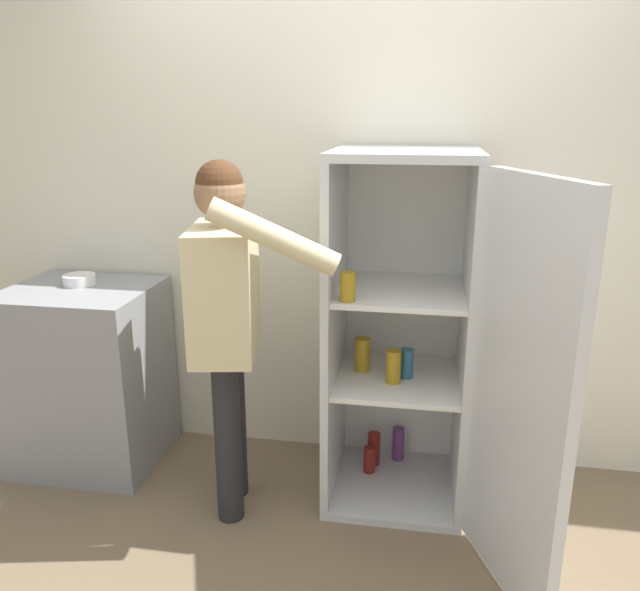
{
  "coord_description": "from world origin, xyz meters",
  "views": [
    {
      "loc": [
        0.32,
        -2.01,
        1.74
      ],
      "look_at": [
        -0.13,
        0.62,
        0.94
      ],
      "focal_mm": 35.0,
      "sensor_mm": 36.0,
      "label": 1
    }
  ],
  "objects": [
    {
      "name": "ground_plane",
      "position": [
        0.0,
        0.0,
        0.0
      ],
      "size": [
        12.0,
        12.0,
        0.0
      ],
      "primitive_type": "plane",
      "color": "#7A664C"
    },
    {
      "name": "wall_back",
      "position": [
        0.0,
        0.98,
        1.27
      ],
      "size": [
        7.0,
        0.06,
        2.55
      ],
      "color": "silver",
      "rests_on": "ground_plane"
    },
    {
      "name": "refrigerator",
      "position": [
        0.32,
        0.54,
        0.78
      ],
      "size": [
        0.88,
        1.2,
        1.58
      ],
      "color": "silver",
      "rests_on": "ground_plane"
    },
    {
      "name": "person",
      "position": [
        -0.48,
        0.36,
        0.97
      ],
      "size": [
        0.68,
        0.59,
        1.55
      ],
      "color": "#262628",
      "rests_on": "ground_plane"
    },
    {
      "name": "counter",
      "position": [
        -1.32,
        0.63,
        0.46
      ],
      "size": [
        0.69,
        0.6,
        0.91
      ],
      "color": "gray",
      "rests_on": "ground_plane"
    },
    {
      "name": "bowl",
      "position": [
        -1.34,
        0.69,
        0.94
      ],
      "size": [
        0.15,
        0.15,
        0.05
      ],
      "color": "white",
      "rests_on": "counter"
    }
  ]
}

